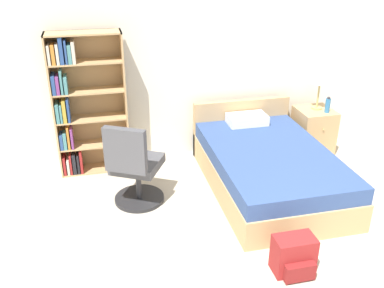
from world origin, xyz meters
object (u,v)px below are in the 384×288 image
bookshelf (81,104)px  backpack_red (294,256)px  nightstand (313,131)px  table_lamp (320,79)px  water_bottle (328,105)px  bed (267,166)px  office_chair (134,169)px

bookshelf → backpack_red: bookshelf is taller
bookshelf → nightstand: (3.01, -0.16, -0.58)m
backpack_red → table_lamp: bearing=59.1°
nightstand → table_lamp: bearing=53.4°
nightstand → water_bottle: 0.43m
bookshelf → backpack_red: bearing=-53.3°
bed → water_bottle: bearing=29.8°
nightstand → backpack_red: (-1.29, -2.16, -0.14)m
nightstand → bookshelf: bearing=177.0°
bookshelf → nightstand: 3.07m
bookshelf → office_chair: bearing=-61.7°
table_lamp → water_bottle: (0.06, -0.16, -0.31)m
bed → office_chair: bearing=-177.9°
water_bottle → table_lamp: bearing=110.4°
bed → backpack_red: size_ratio=5.84×
table_lamp → bookshelf: bearing=177.8°
bed → nightstand: (0.96, 0.72, 0.05)m
bed → table_lamp: table_lamp is taller
table_lamp → water_bottle: 0.35m
table_lamp → water_bottle: size_ratio=2.40×
nightstand → bed: bearing=-143.1°
office_chair → water_bottle: 2.69m
bed → nightstand: 1.20m
office_chair → table_lamp: 2.72m
table_lamp → backpack_red: size_ratio=1.42×
table_lamp → bed: bearing=-142.5°
bookshelf → bed: size_ratio=0.83×
water_bottle → bed: bearing=-150.2°
bookshelf → backpack_red: size_ratio=4.85×
nightstand → backpack_red: 2.51m
bed → backpack_red: bed is taller
office_chair → backpack_red: (1.22, -1.38, -0.28)m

